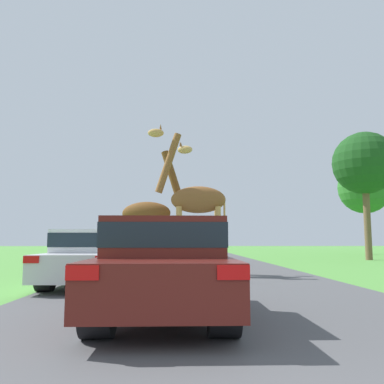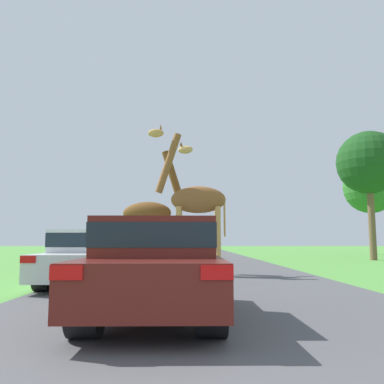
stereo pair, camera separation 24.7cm
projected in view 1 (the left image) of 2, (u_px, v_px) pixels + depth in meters
road at (188, 256)px, 30.74m from camera, size 7.83×120.00×0.00m
giraffe_near_road at (195, 204)px, 13.93m from camera, size 2.72×0.81×5.22m
giraffe_companion at (150, 213)px, 15.11m from camera, size 2.74×1.11×4.83m
car_lead_maroon at (165, 265)px, 6.22m from camera, size 1.90×4.12×1.50m
car_queue_right at (177, 248)px, 20.37m from camera, size 1.76×4.36×1.52m
car_queue_left at (183, 247)px, 27.69m from camera, size 1.88×3.97×1.30m
car_far_ahead at (91, 256)px, 10.80m from camera, size 1.83×4.58×1.44m
tree_left_edge at (365, 188)px, 33.86m from camera, size 4.34×4.34×7.72m
tree_centre_back at (364, 164)px, 24.79m from camera, size 3.81×3.81×7.76m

